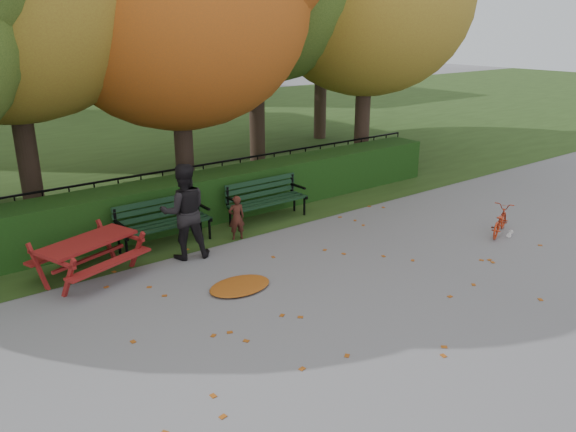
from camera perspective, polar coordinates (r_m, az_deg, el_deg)
ground at (r=8.93m, az=5.76°, el=-8.07°), size 90.00×90.00×0.00m
grass_strip at (r=20.89m, az=-21.50°, el=6.53°), size 90.00×90.00×0.00m
hedge at (r=12.16m, az=-8.73°, el=1.82°), size 13.00×0.90×1.00m
iron_fence at (r=12.83m, az=-10.47°, el=2.80°), size 14.00×0.04×1.02m
bench_left at (r=10.92m, az=-12.65°, el=-0.31°), size 1.80×0.57×0.88m
bench_right at (r=12.05m, az=-2.30°, el=1.97°), size 1.80×0.57×0.88m
picnic_table at (r=9.84m, az=-19.65°, el=-3.14°), size 1.90×1.71×0.76m
leaf_pile at (r=9.15m, az=-4.92°, el=-7.08°), size 1.24×1.05×0.07m
leaf_scatter at (r=9.12m, az=4.47°, el=-7.37°), size 9.00×5.70×0.01m
child at (r=11.01m, az=-5.25°, el=-0.17°), size 0.37×0.29×0.89m
adult at (r=10.15m, az=-10.51°, el=0.46°), size 1.01×0.90×1.75m
bicycle at (r=12.06m, az=20.73°, el=-0.45°), size 1.14×0.76×0.57m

